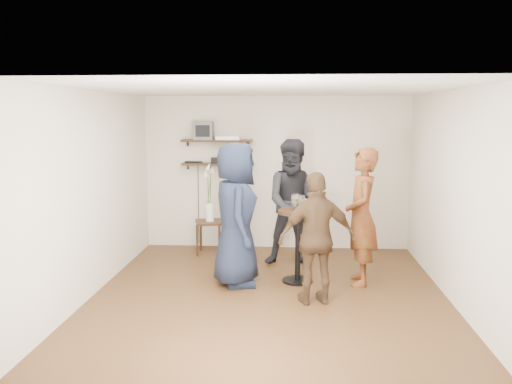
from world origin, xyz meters
TOP-DOWN VIEW (x-y plane):
  - room at (0.00, 0.00)m, footprint 4.58×5.08m
  - shelf_upper at (-1.00, 2.38)m, footprint 1.20×0.25m
  - shelf_lower at (-1.00, 2.38)m, footprint 1.20×0.25m
  - crt_monitor at (-1.22, 2.38)m, footprint 0.32×0.30m
  - dvd_deck at (-0.81, 2.38)m, footprint 0.40×0.24m
  - radio at (-0.99, 2.38)m, footprint 0.22×0.10m
  - power_strip at (-1.41, 2.42)m, footprint 0.30×0.05m
  - side_table at (-1.08, 1.99)m, footprint 0.55×0.55m
  - vase_lilies at (-1.08, 1.99)m, footprint 0.19×0.20m
  - drinks_table at (0.36, 0.55)m, footprint 0.55×0.55m
  - wine_glass_fl at (0.31, 0.53)m, footprint 0.07×0.07m
  - wine_glass_fr at (0.42, 0.53)m, footprint 0.07×0.07m
  - wine_glass_bl at (0.33, 0.62)m, footprint 0.07×0.07m
  - wine_glass_br at (0.38, 0.56)m, footprint 0.07×0.07m
  - person_plaid at (1.21, 0.55)m, footprint 0.45×0.68m
  - person_dark at (0.32, 1.40)m, footprint 0.97×0.77m
  - person_navy at (-0.47, 0.39)m, footprint 0.79×1.05m
  - person_brown at (0.59, -0.27)m, footprint 1.02×0.63m

SIDE VIEW (x-z plane):
  - side_table at x=-1.08m, z-range 0.18..0.73m
  - drinks_table at x=0.36m, z-range 0.14..1.15m
  - person_brown at x=0.59m, z-range 0.00..1.62m
  - vase_lilies at x=-1.08m, z-range 0.37..1.34m
  - person_plaid at x=1.21m, z-range 0.00..1.86m
  - person_dark at x=0.32m, z-range 0.00..1.93m
  - person_navy at x=-0.47m, z-range 0.00..1.93m
  - wine_glass_fr at x=0.42m, z-range 1.04..1.25m
  - wine_glass_br at x=0.38m, z-range 1.04..1.25m
  - wine_glass_bl at x=0.33m, z-range 1.04..1.26m
  - wine_glass_fl at x=0.31m, z-range 1.04..1.26m
  - room at x=0.00m, z-range -0.04..2.64m
  - shelf_lower at x=-1.00m, z-range 1.43..1.47m
  - power_strip at x=-1.41m, z-range 1.47..1.50m
  - radio at x=-0.99m, z-range 1.47..1.57m
  - shelf_upper at x=-1.00m, z-range 1.83..1.87m
  - dvd_deck at x=-0.81m, z-range 1.87..1.93m
  - crt_monitor at x=-1.22m, z-range 1.87..2.17m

